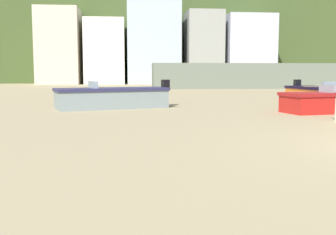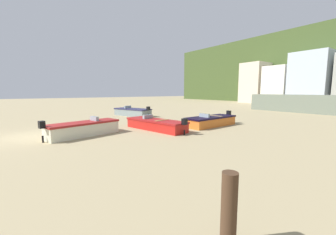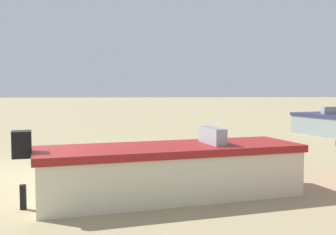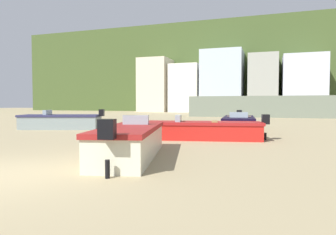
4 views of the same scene
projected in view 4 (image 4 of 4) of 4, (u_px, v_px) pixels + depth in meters
ground_plane at (3, 176)px, 6.27m from camera, size 160.00×160.00×0.00m
headland_hill at (245, 73)px, 68.44m from camera, size 90.00×32.00×16.63m
harbor_pier at (275, 107)px, 32.80m from camera, size 18.69×2.40×2.32m
townhouse_far_left at (156, 85)px, 54.96m from camera, size 5.26×5.64×9.54m
townhouse_left at (186, 89)px, 53.03m from camera, size 5.04×5.35×8.24m
townhouse_centre_left at (223, 82)px, 51.57m from camera, size 6.77×6.54×10.37m
townhouse_centre at (263, 84)px, 49.12m from camera, size 4.59×5.73×9.38m
townhouse_far_right at (303, 84)px, 47.49m from camera, size 6.27×6.30×9.00m
boat_red_0 at (200, 130)px, 12.68m from camera, size 5.45×2.41×1.06m
boat_cream_2 at (131, 142)px, 8.38m from camera, size 2.39×4.77×1.19m
boat_grey_4 at (61, 122)px, 17.79m from camera, size 4.88×2.96×1.16m
boat_orange_5 at (239, 124)px, 16.57m from camera, size 2.00×5.01×1.09m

